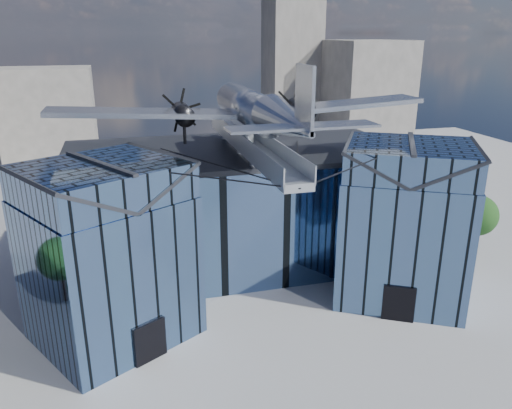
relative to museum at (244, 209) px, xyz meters
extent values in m
plane|color=gray|center=(0.00, -5.82, -5.54)|extent=(120.00, 120.00, 0.00)
cube|color=#46648F|center=(0.00, 3.18, -0.79)|extent=(28.00, 14.00, 9.50)
cube|color=#24262C|center=(0.00, 3.18, 4.16)|extent=(28.00, 14.00, 0.40)
cube|color=#46648F|center=(-10.50, -6.82, -0.79)|extent=(11.79, 11.43, 9.50)
cube|color=#46648F|center=(-10.50, -6.82, 5.06)|extent=(11.56, 11.20, 2.20)
cube|color=#24262C|center=(-12.45, -7.94, 5.06)|extent=(7.98, 9.23, 2.40)
cube|color=#24262C|center=(-8.55, -5.69, 5.06)|extent=(7.98, 9.23, 2.40)
cube|color=#24262C|center=(-10.50, -6.82, 6.21)|extent=(4.30, 7.10, 0.18)
cube|color=black|center=(-8.48, -10.33, -4.24)|extent=(2.03, 1.32, 2.60)
cube|color=black|center=(-6.60, -4.57, -0.79)|extent=(0.34, 0.34, 9.50)
cube|color=#46648F|center=(10.50, -6.82, -0.79)|extent=(11.79, 11.43, 9.50)
cube|color=#46648F|center=(10.50, -6.82, 5.06)|extent=(11.56, 11.20, 2.20)
cube|color=#24262C|center=(8.55, -5.69, 5.06)|extent=(7.98, 9.23, 2.40)
cube|color=#24262C|center=(12.45, -7.94, 5.06)|extent=(7.98, 9.23, 2.40)
cube|color=#24262C|center=(10.50, -6.82, 6.21)|extent=(4.30, 7.10, 0.18)
cube|color=black|center=(8.48, -10.33, -4.24)|extent=(2.03, 1.32, 2.60)
cube|color=black|center=(6.60, -4.57, -0.79)|extent=(0.34, 0.34, 9.50)
cube|color=#9FA4AC|center=(0.00, -2.32, 5.56)|extent=(1.80, 21.00, 0.50)
cube|color=#9FA4AC|center=(-0.90, -2.32, 6.21)|extent=(0.08, 21.00, 1.10)
cube|color=#9FA4AC|center=(0.90, -2.32, 6.21)|extent=(0.08, 21.00, 1.10)
cylinder|color=#9FA4AC|center=(0.00, 7.18, 4.89)|extent=(0.44, 0.44, 1.35)
cylinder|color=#9FA4AC|center=(0.00, 1.18, 4.89)|extent=(0.44, 0.44, 1.35)
cylinder|color=#9FA4AC|center=(0.00, -2.82, 4.89)|extent=(0.44, 0.44, 1.35)
cylinder|color=#9FA4AC|center=(0.00, -1.82, 6.51)|extent=(0.70, 0.70, 1.40)
cylinder|color=black|center=(-5.25, -9.82, 5.86)|extent=(10.55, 6.08, 0.69)
cylinder|color=black|center=(5.25, -9.82, 5.86)|extent=(10.55, 6.08, 0.69)
cylinder|color=black|center=(-3.00, -4.32, 5.01)|extent=(6.09, 17.04, 1.19)
cylinder|color=black|center=(3.00, -4.32, 5.01)|extent=(6.09, 17.04, 1.19)
cylinder|color=#AAAFB7|center=(0.00, -1.82, 8.46)|extent=(2.50, 11.00, 2.50)
sphere|color=#AAAFB7|center=(0.00, 3.68, 8.46)|extent=(2.50, 2.50, 2.50)
cube|color=black|center=(0.00, 2.68, 9.15)|extent=(1.60, 1.40, 0.50)
cone|color=#AAAFB7|center=(0.00, -10.82, 8.76)|extent=(2.50, 7.00, 2.50)
cube|color=#AAAFB7|center=(0.00, -13.12, 10.36)|extent=(0.18, 2.40, 3.40)
cube|color=#AAAFB7|center=(0.00, -13.02, 8.96)|extent=(8.00, 1.80, 0.14)
cube|color=#AAAFB7|center=(-7.00, -0.82, 8.16)|extent=(14.00, 3.20, 1.08)
cylinder|color=black|center=(-4.60, -0.22, 7.91)|extent=(1.44, 3.20, 1.44)
cone|color=black|center=(-4.60, 1.58, 7.91)|extent=(0.70, 0.70, 0.70)
cube|color=black|center=(-4.60, 1.73, 7.91)|extent=(1.05, 0.06, 3.33)
cube|color=black|center=(-4.60, 1.73, 7.91)|extent=(2.53, 0.06, 2.53)
cube|color=black|center=(-4.60, 1.73, 7.91)|extent=(3.33, 0.06, 1.05)
cylinder|color=black|center=(-4.60, -0.82, 6.69)|extent=(0.24, 0.24, 1.75)
cube|color=#AAAFB7|center=(7.00, -0.82, 8.16)|extent=(14.00, 3.20, 1.08)
cylinder|color=black|center=(4.60, -0.22, 7.91)|extent=(1.44, 3.20, 1.44)
cone|color=black|center=(4.60, 1.58, 7.91)|extent=(0.70, 0.70, 0.70)
cube|color=black|center=(4.60, 1.73, 7.91)|extent=(1.05, 0.06, 3.33)
cube|color=black|center=(4.60, 1.73, 7.91)|extent=(2.53, 0.06, 2.53)
cube|color=black|center=(4.60, 1.73, 7.91)|extent=(3.33, 0.06, 1.05)
cylinder|color=black|center=(4.60, -0.82, 6.69)|extent=(0.24, 0.24, 1.75)
cube|color=slate|center=(32.00, 42.18, 3.46)|extent=(12.00, 14.00, 18.00)
cube|color=slate|center=(-20.00, 49.18, 1.46)|extent=(14.00, 10.00, 14.00)
cube|color=slate|center=(22.00, 52.18, 7.46)|extent=(9.00, 9.00, 26.00)
cylinder|color=#321D14|center=(20.63, -2.39, -4.15)|extent=(0.42, 0.42, 2.77)
sphere|color=#1C4116|center=(20.63, -2.39, -1.69)|extent=(4.00, 4.00, 3.62)
cylinder|color=#321D14|center=(27.47, 8.61, -4.43)|extent=(0.37, 0.37, 2.22)
sphere|color=#1C4116|center=(27.47, 8.61, -2.44)|extent=(3.52, 3.52, 2.91)
camera|label=1|loc=(-9.08, -37.06, 13.52)|focal=35.00mm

